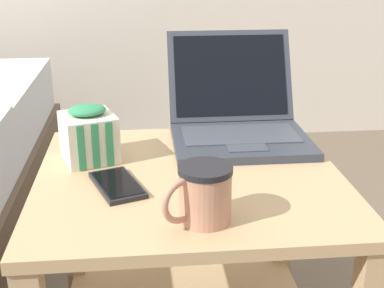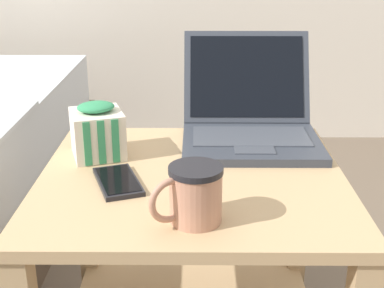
{
  "view_description": "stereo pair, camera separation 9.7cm",
  "coord_description": "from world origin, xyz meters",
  "px_view_note": "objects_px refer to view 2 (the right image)",
  "views": [
    {
      "loc": [
        -0.09,
        -0.95,
        0.93
      ],
      "look_at": [
        0.0,
        -0.04,
        0.58
      ],
      "focal_mm": 50.0,
      "sensor_mm": 36.0,
      "label": 1
    },
    {
      "loc": [
        0.01,
        -0.95,
        0.93
      ],
      "look_at": [
        0.0,
        -0.04,
        0.58
      ],
      "focal_mm": 50.0,
      "sensor_mm": 36.0,
      "label": 2
    }
  ],
  "objects_px": {
    "laptop": "(250,120)",
    "cell_phone": "(118,181)",
    "mug_front_left": "(194,192)",
    "snack_bag": "(97,132)"
  },
  "relations": [
    {
      "from": "laptop",
      "to": "cell_phone",
      "type": "bearing_deg",
      "value": -137.35
    },
    {
      "from": "mug_front_left",
      "to": "cell_phone",
      "type": "height_order",
      "value": "mug_front_left"
    },
    {
      "from": "snack_bag",
      "to": "mug_front_left",
      "type": "bearing_deg",
      "value": -54.51
    },
    {
      "from": "laptop",
      "to": "snack_bag",
      "type": "distance_m",
      "value": 0.35
    },
    {
      "from": "snack_bag",
      "to": "cell_phone",
      "type": "height_order",
      "value": "snack_bag"
    },
    {
      "from": "laptop",
      "to": "mug_front_left",
      "type": "xyz_separation_m",
      "value": [
        -0.13,
        -0.39,
        0.01
      ]
    },
    {
      "from": "mug_front_left",
      "to": "cell_phone",
      "type": "bearing_deg",
      "value": 135.18
    },
    {
      "from": "mug_front_left",
      "to": "cell_phone",
      "type": "relative_size",
      "value": 0.76
    },
    {
      "from": "laptop",
      "to": "mug_front_left",
      "type": "relative_size",
      "value": 2.84
    },
    {
      "from": "snack_bag",
      "to": "laptop",
      "type": "bearing_deg",
      "value": 17.65
    }
  ]
}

